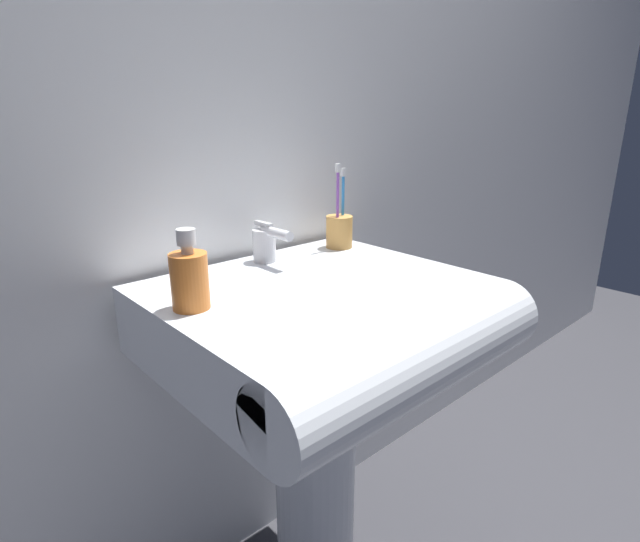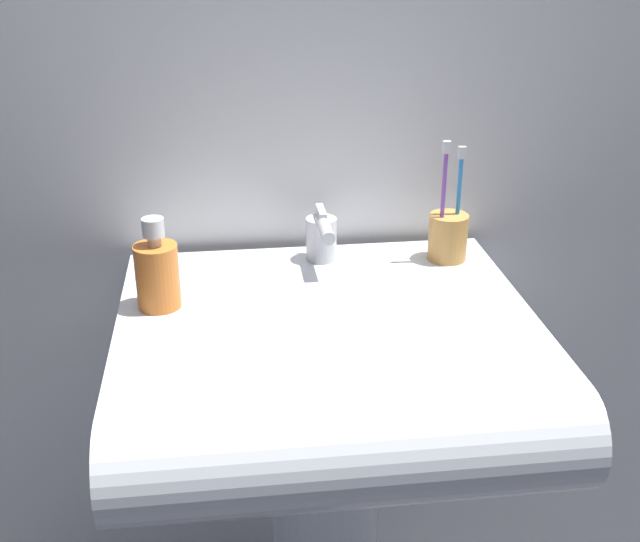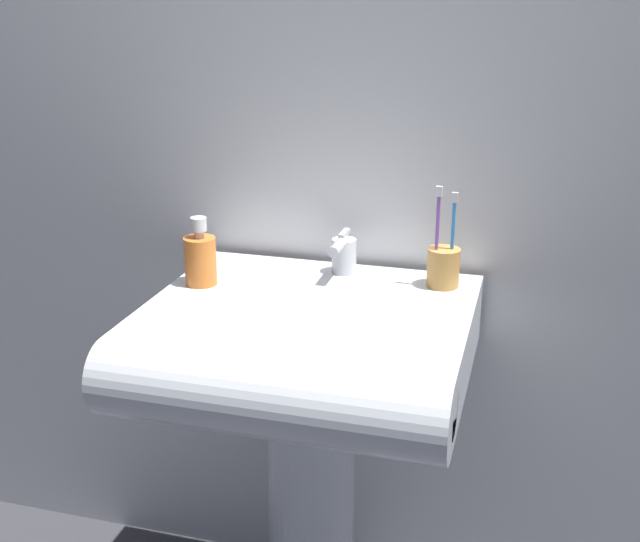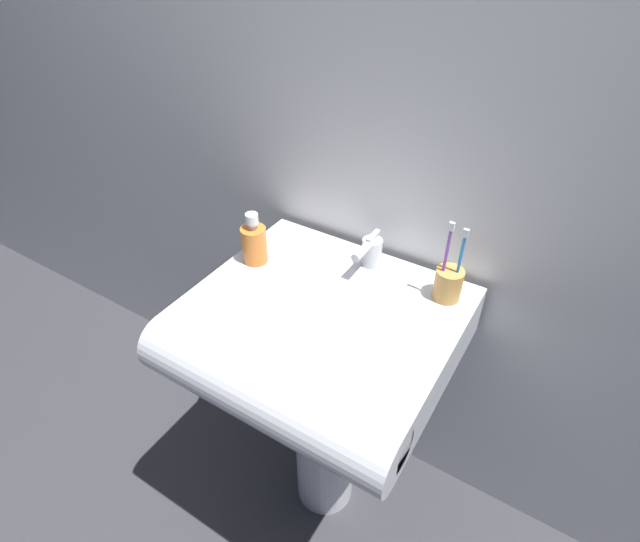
# 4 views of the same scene
# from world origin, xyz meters

# --- Properties ---
(ground_plane) EXTENTS (6.00, 6.00, 0.00)m
(ground_plane) POSITION_xyz_m (0.00, 0.00, 0.00)
(ground_plane) COLOR #38383D
(ground_plane) RESTS_ON ground
(wall_back) EXTENTS (5.00, 0.05, 2.40)m
(wall_back) POSITION_xyz_m (0.00, 0.29, 1.20)
(wall_back) COLOR white
(wall_back) RESTS_ON ground
(sink_pedestal) EXTENTS (0.18, 0.18, 0.69)m
(sink_pedestal) POSITION_xyz_m (0.00, 0.00, 0.34)
(sink_pedestal) COLOR white
(sink_pedestal) RESTS_ON ground
(sink_basin) EXTENTS (0.61, 0.57, 0.14)m
(sink_basin) POSITION_xyz_m (0.00, -0.05, 0.76)
(sink_basin) COLOR white
(sink_basin) RESTS_ON sink_pedestal
(faucet) EXTENTS (0.05, 0.12, 0.09)m
(faucet) POSITION_xyz_m (0.02, 0.18, 0.87)
(faucet) COLOR silver
(faucet) RESTS_ON sink_basin
(toothbrush_cup) EXTENTS (0.07, 0.07, 0.21)m
(toothbrush_cup) POSITION_xyz_m (0.23, 0.16, 0.87)
(toothbrush_cup) COLOR #D19347
(toothbrush_cup) RESTS_ON sink_basin
(soap_bottle) EXTENTS (0.06, 0.06, 0.14)m
(soap_bottle) POSITION_xyz_m (-0.24, 0.05, 0.88)
(soap_bottle) COLOR orange
(soap_bottle) RESTS_ON sink_basin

